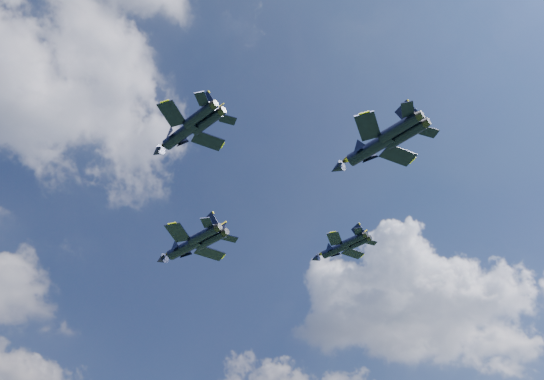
{
  "coord_description": "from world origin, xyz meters",
  "views": [
    {
      "loc": [
        -38.64,
        -58.24,
        4.95
      ],
      "look_at": [
        -1.0,
        -3.82,
        63.12
      ],
      "focal_mm": 35.0,
      "sensor_mm": 36.0,
      "label": 1
    }
  ],
  "objects_px": {
    "jet_slot": "(368,150)",
    "jet_right": "(334,250)",
    "jet_left": "(179,135)",
    "jet_lead": "(183,248)"
  },
  "relations": [
    {
      "from": "jet_right",
      "to": "jet_slot",
      "type": "distance_m",
      "value": 26.9
    },
    {
      "from": "jet_left",
      "to": "jet_right",
      "type": "height_order",
      "value": "jet_left"
    },
    {
      "from": "jet_slot",
      "to": "jet_right",
      "type": "bearing_deg",
      "value": 48.16
    },
    {
      "from": "jet_right",
      "to": "jet_lead",
      "type": "bearing_deg",
      "value": 131.99
    },
    {
      "from": "jet_left",
      "to": "jet_slot",
      "type": "distance_m",
      "value": 28.25
    },
    {
      "from": "jet_left",
      "to": "jet_slot",
      "type": "relative_size",
      "value": 0.89
    },
    {
      "from": "jet_slot",
      "to": "jet_lead",
      "type": "bearing_deg",
      "value": 93.07
    },
    {
      "from": "jet_lead",
      "to": "jet_slot",
      "type": "xyz_separation_m",
      "value": [
        10.9,
        -38.55,
        0.0
      ]
    },
    {
      "from": "jet_left",
      "to": "jet_slot",
      "type": "xyz_separation_m",
      "value": [
        24.21,
        -14.5,
        -1.22
      ]
    },
    {
      "from": "jet_right",
      "to": "jet_slot",
      "type": "relative_size",
      "value": 0.77
    }
  ]
}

